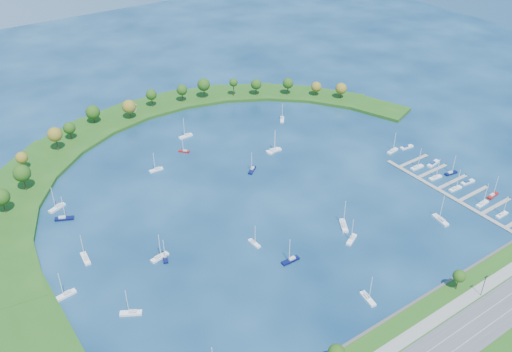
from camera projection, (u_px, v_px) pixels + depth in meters
ground at (254, 190)px, 283.40m from camera, size 700.00×700.00×0.00m
south_shoreline at (447, 344)px, 198.16m from camera, size 420.00×43.10×11.60m
breakwater at (131, 174)px, 294.12m from camera, size 286.74×247.64×2.00m
breakwater_trees at (147, 118)px, 328.82m from camera, size 240.67×90.05×14.60m
harbor_tower at (135, 108)px, 355.47m from camera, size 2.60×2.60×4.52m
dock_system at (457, 190)px, 282.27m from camera, size 24.28×82.00×1.60m
moored_boat_0 at (85, 258)px, 237.49m from camera, size 3.20×8.92×12.85m
moored_boat_1 at (57, 207)px, 268.96m from camera, size 9.16×5.66×13.05m
moored_boat_2 at (352, 239)px, 248.45m from camera, size 8.48×5.81×12.22m
moored_boat_3 at (186, 136)px, 330.62m from camera, size 8.91×3.01×12.89m
moored_boat_4 at (64, 218)px, 261.62m from camera, size 9.05×6.10×13.02m
moored_boat_5 at (254, 243)px, 246.31m from camera, size 2.35×7.24×10.52m
moored_boat_6 at (441, 219)px, 260.52m from camera, size 4.38×9.83×13.97m
moored_boat_7 at (66, 294)px, 219.09m from camera, size 8.83×3.32×12.67m
moored_boat_8 at (274, 150)px, 315.80m from camera, size 8.67×4.27×12.27m
moored_boat_9 at (131, 312)px, 211.03m from camera, size 8.47×6.38×12.43m
moored_boat_10 at (159, 257)px, 238.15m from camera, size 8.81×3.85×12.52m
moored_boat_11 at (344, 225)px, 256.86m from camera, size 7.32×9.63×14.17m
moored_boat_12 at (291, 260)px, 236.51m from camera, size 8.50×2.59×12.41m
moored_boat_13 at (165, 257)px, 238.22m from camera, size 4.48×7.62×10.82m
moored_boat_14 at (156, 169)px, 298.58m from camera, size 7.79×2.53×11.30m
moored_boat_15 at (274, 150)px, 316.11m from camera, size 9.40×3.78×13.44m
moored_boat_16 at (368, 298)px, 217.45m from camera, size 3.90×8.81×12.52m
moored_boat_18 at (184, 151)px, 315.58m from camera, size 5.72×6.00×9.52m
moored_boat_19 at (252, 169)px, 298.41m from camera, size 7.68×6.75×11.80m
moored_boat_20 at (282, 119)px, 349.50m from camera, size 6.75×7.71×11.82m
docked_boat_0 at (502, 214)px, 264.21m from camera, size 7.54×2.12×11.08m
docked_boat_2 at (482, 203)px, 271.79m from camera, size 8.33×2.73×12.09m
docked_boat_3 at (493, 195)px, 277.89m from camera, size 8.24×3.15×11.81m
docked_boat_4 at (455, 188)px, 283.07m from camera, size 8.12×2.76×11.75m
docked_boat_5 at (468, 182)px, 288.39m from camera, size 8.60×3.36×1.71m
docked_boat_6 at (435, 177)px, 291.95m from camera, size 8.11×2.98×11.66m
docked_boat_7 at (451, 173)px, 295.72m from camera, size 7.84×3.26×11.19m
docked_boat_8 at (417, 167)px, 300.62m from camera, size 8.41×2.78×12.19m
docked_boat_9 at (433, 163)px, 304.03m from camera, size 9.77×4.19×1.93m
docked_boat_10 at (393, 150)px, 315.74m from camera, size 8.43×3.50×12.01m
docked_boat_11 at (406, 147)px, 319.60m from camera, size 8.65×3.51×1.71m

